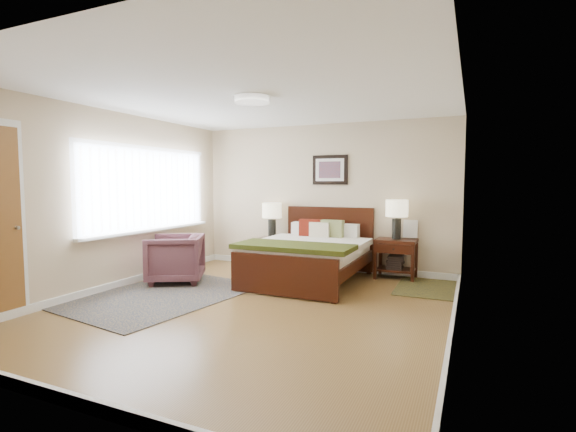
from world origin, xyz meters
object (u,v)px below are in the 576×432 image
object	(u,v)px
armchair	(175,259)
bed	(310,249)
nightstand_left	(272,244)
lamp_left	(272,213)
lamp_right	(397,212)
rug_persian	(163,295)
nightstand_right	(396,255)

from	to	relation	value
armchair	bed	bearing A→B (deg)	87.65
nightstand_left	lamp_left	world-z (taller)	lamp_left
lamp_right	armchair	bearing A→B (deg)	-151.32
rug_persian	armchair	bearing A→B (deg)	124.74
nightstand_left	lamp_left	bearing A→B (deg)	90.00
nightstand_right	rug_persian	distance (m)	3.53
bed	nightstand_right	distance (m)	1.38
nightstand_left	lamp_left	distance (m)	0.55
nightstand_right	armchair	size ratio (longest dim) A/B	0.78
bed	nightstand_left	world-z (taller)	bed
bed	armchair	world-z (taller)	bed
bed	lamp_right	world-z (taller)	lamp_right
bed	nightstand_right	bearing A→B (deg)	32.24
lamp_right	nightstand_left	bearing A→B (deg)	-179.48
bed	lamp_left	distance (m)	1.33
nightstand_right	lamp_left	distance (m)	2.24
lamp_left	lamp_right	bearing A→B (deg)	0.00
armchair	lamp_right	bearing A→B (deg)	90.38
lamp_left	lamp_right	size ratio (longest dim) A/B	1.00
lamp_left	lamp_right	xyz separation A→B (m)	(2.17, 0.00, 0.09)
nightstand_left	armchair	distance (m)	1.81
lamp_right	armchair	world-z (taller)	lamp_right
bed	lamp_right	distance (m)	1.49
bed	nightstand_left	size ratio (longest dim) A/B	3.75
nightstand_left	lamp_right	xyz separation A→B (m)	(2.17, 0.02, 0.64)
bed	lamp_right	size ratio (longest dim) A/B	3.25
nightstand_left	nightstand_right	distance (m)	2.17
nightstand_left	rug_persian	bearing A→B (deg)	-102.02
lamp_left	rug_persian	size ratio (longest dim) A/B	0.25
nightstand_right	lamp_left	bearing A→B (deg)	179.67
bed	nightstand_left	bearing A→B (deg)	144.06
nightstand_left	armchair	world-z (taller)	armchair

